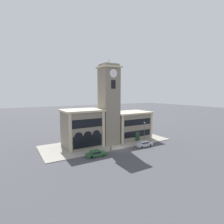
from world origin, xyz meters
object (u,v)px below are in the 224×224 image
object	(u,v)px
parked_car_near	(96,153)
fire_hydrant	(150,141)
parked_car_mid	(144,144)
street_lamp	(144,130)
bollard	(111,148)

from	to	relation	value
parked_car_near	fire_hydrant	world-z (taller)	parked_car_near
parked_car_mid	street_lamp	xyz separation A→B (m)	(1.43, 1.59, 3.33)
parked_car_mid	fire_hydrant	xyz separation A→B (m)	(3.70, 1.59, -0.17)
parked_car_near	parked_car_mid	xyz separation A→B (m)	(13.99, -0.00, 0.05)
parked_car_mid	bollard	xyz separation A→B (m)	(-9.24, 1.47, -0.07)
parked_car_near	street_lamp	world-z (taller)	street_lamp
parked_car_near	street_lamp	xyz separation A→B (m)	(15.42, 1.59, 3.37)
parked_car_near	street_lamp	distance (m)	15.86
parked_car_near	parked_car_mid	size ratio (longest dim) A/B	0.97
parked_car_mid	fire_hydrant	distance (m)	4.03
bollard	street_lamp	bearing A→B (deg)	0.67
street_lamp	bollard	distance (m)	11.19
parked_car_mid	street_lamp	size ratio (longest dim) A/B	0.77
parked_car_mid	fire_hydrant	bearing A→B (deg)	25.55
street_lamp	bollard	world-z (taller)	street_lamp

